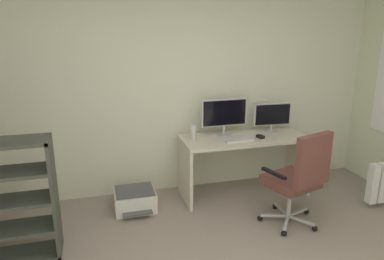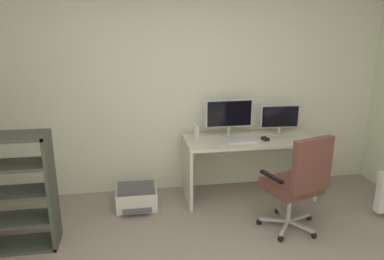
% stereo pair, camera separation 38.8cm
% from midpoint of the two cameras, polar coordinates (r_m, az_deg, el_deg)
% --- Properties ---
extents(wall_back, '(5.14, 0.10, 2.73)m').
position_cam_midpoint_polar(wall_back, '(4.53, -5.22, 7.19)').
color(wall_back, silver).
rests_on(wall_back, ground).
extents(desk, '(1.55, 0.62, 0.75)m').
position_cam_midpoint_polar(desk, '(4.54, 5.74, -3.43)').
color(desk, beige).
rests_on(desk, ground).
extents(monitor_main, '(0.58, 0.18, 0.45)m').
position_cam_midpoint_polar(monitor_main, '(4.45, 2.54, 2.49)').
color(monitor_main, '#B2B5B7').
rests_on(monitor_main, desk).
extents(monitor_secondary, '(0.49, 0.18, 0.36)m').
position_cam_midpoint_polar(monitor_secondary, '(4.70, 10.06, 2.19)').
color(monitor_secondary, '#B2B5B7').
rests_on(monitor_secondary, desk).
extents(keyboard, '(0.35, 0.15, 0.02)m').
position_cam_midpoint_polar(keyboard, '(4.32, 4.74, -1.59)').
color(keyboard, silver).
rests_on(keyboard, desk).
extents(computer_mouse, '(0.08, 0.11, 0.03)m').
position_cam_midpoint_polar(computer_mouse, '(4.44, 8.14, -1.08)').
color(computer_mouse, black).
rests_on(computer_mouse, desk).
extents(desktop_speaker, '(0.07, 0.07, 0.17)m').
position_cam_midpoint_polar(desktop_speaker, '(4.35, -2.35, -0.36)').
color(desktop_speaker, silver).
rests_on(desktop_speaker, desk).
extents(office_chair, '(0.64, 0.68, 1.06)m').
position_cam_midpoint_polar(office_chair, '(3.88, 13.58, -6.97)').
color(office_chair, '#B7BABC').
rests_on(office_chair, ground).
extents(printer, '(0.47, 0.47, 0.25)m').
position_cam_midpoint_polar(printer, '(4.38, -11.41, -10.63)').
color(printer, silver).
rests_on(printer, ground).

